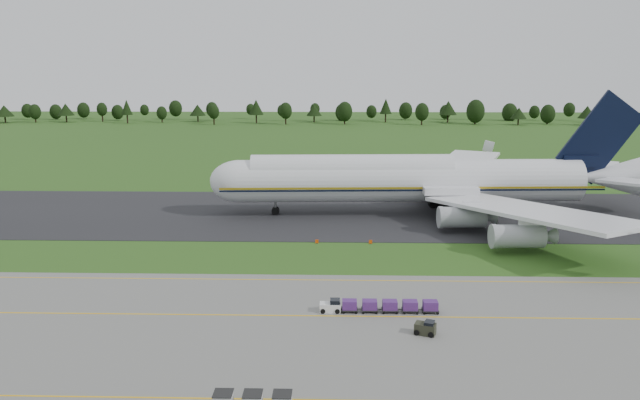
{
  "coord_description": "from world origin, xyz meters",
  "views": [
    {
      "loc": [
        1.34,
        -87.56,
        27.43
      ],
      "look_at": [
        -0.96,
        2.0,
        8.21
      ],
      "focal_mm": 35.0,
      "sensor_mm": 36.0,
      "label": 1
    }
  ],
  "objects_px": {
    "baggage_train": "(377,306)",
    "utility_cart": "(425,329)",
    "edge_markers": "(344,242)",
    "aircraft": "(418,179)"
  },
  "relations": [
    {
      "from": "baggage_train",
      "to": "aircraft",
      "type": "bearing_deg",
      "value": 77.68
    },
    {
      "from": "baggage_train",
      "to": "utility_cart",
      "type": "bearing_deg",
      "value": -51.85
    },
    {
      "from": "aircraft",
      "to": "utility_cart",
      "type": "xyz_separation_m",
      "value": [
        -6.1,
        -54.94,
        -6.01
      ]
    },
    {
      "from": "utility_cart",
      "to": "edge_markers",
      "type": "relative_size",
      "value": 0.27
    },
    {
      "from": "baggage_train",
      "to": "edge_markers",
      "type": "distance_m",
      "value": 28.42
    },
    {
      "from": "aircraft",
      "to": "edge_markers",
      "type": "xyz_separation_m",
      "value": [
        -14.21,
        -20.87,
        -6.37
      ]
    },
    {
      "from": "baggage_train",
      "to": "utility_cart",
      "type": "height_order",
      "value": "baggage_train"
    },
    {
      "from": "baggage_train",
      "to": "edge_markers",
      "type": "xyz_separation_m",
      "value": [
        -3.49,
        28.19,
        -0.53
      ]
    },
    {
      "from": "baggage_train",
      "to": "utility_cart",
      "type": "relative_size",
      "value": 5.53
    },
    {
      "from": "baggage_train",
      "to": "utility_cart",
      "type": "distance_m",
      "value": 7.48
    }
  ]
}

